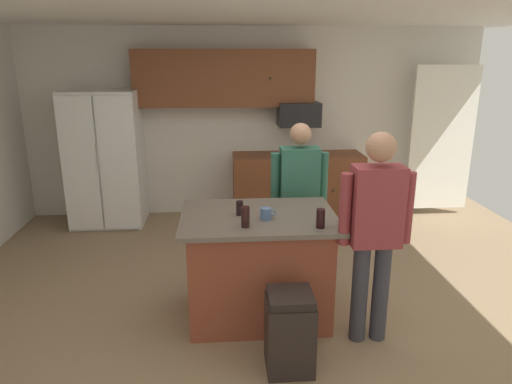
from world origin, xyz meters
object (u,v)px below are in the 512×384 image
Objects in this scene: glass_dark_ale at (245,217)px; glass_stout_tall at (321,218)px; tumbler_amber at (240,208)px; microwave_over_range at (299,114)px; kitchen_island at (259,265)px; trash_bin at (290,331)px; person_guest_left at (375,225)px; person_host_foreground at (299,191)px; mug_blue_stoneware at (266,214)px; refrigerator at (105,159)px.

glass_dark_ale is 1.09× the size of glass_stout_tall.
glass_stout_tall is at bearing -29.12° from tumbler_amber.
microwave_over_range is 3.07m from glass_dark_ale.
microwave_over_range is 0.43× the size of kitchen_island.
microwave_over_range is 3.63m from trash_bin.
glass_stout_tall reaches higher than kitchen_island.
glass_stout_tall is at bearing -5.64° from glass_dark_ale.
glass_stout_tall is at bearing -95.80° from microwave_over_range.
person_guest_left is 1.00m from glass_dark_ale.
trash_bin is at bearing 20.97° from person_host_foreground.
person_guest_left is at bearing -22.28° from mug_blue_stoneware.
refrigerator is at bearing 128.96° from glass_stout_tall.
person_guest_left reaches higher than microwave_over_range.
glass_dark_ale is at bearing -83.50° from tumbler_amber.
person_host_foreground is (0.46, 0.73, 0.44)m from kitchen_island.
person_guest_left is (0.86, -0.43, 0.51)m from kitchen_island.
kitchen_island is 1.08m from person_guest_left.
person_guest_left is (2.70, -2.95, 0.09)m from refrigerator.
refrigerator is at bearing 121.53° from trash_bin.
person_host_foreground is (-0.29, -1.90, -0.53)m from microwave_over_range.
kitchen_island is 0.77× the size of person_guest_left.
kitchen_island is 7.88× the size of glass_dark_ale.
microwave_over_range is 3.10m from person_guest_left.
microwave_over_range is 0.92× the size of trash_bin.
person_host_foreground is at bearing 89.62° from glass_stout_tall.
person_host_foreground is at bearing 78.70° from trash_bin.
microwave_over_range is (2.60, 0.12, 0.55)m from refrigerator.
glass_stout_tall is (-0.40, 0.10, 0.03)m from person_guest_left.
microwave_over_range is at bearing 2.60° from refrigerator.
kitchen_island is 0.81× the size of person_host_foreground.
person_host_foreground is 11.98× the size of mug_blue_stoneware.
mug_blue_stoneware is (0.05, -0.10, 0.51)m from kitchen_island.
glass_dark_ale is 0.91m from trash_bin.
person_host_foreground is at bearing 49.12° from tumbler_amber.
refrigerator is 3.89m from trash_bin.
refrigerator is 10.83× the size of glass_dark_ale.
person_host_foreground is 0.93m from mug_blue_stoneware.
kitchen_island is 0.62m from glass_dark_ale.
glass_stout_tall reaches higher than tumbler_amber.
tumbler_amber is at bearing 2.94° from person_guest_left.
mug_blue_stoneware is at bearing -54.11° from refrigerator.
mug_blue_stoneware reaches higher than kitchen_island.
microwave_over_range is at bearing 75.55° from mug_blue_stoneware.
person_host_foreground is at bearing 57.73° from kitchen_island.
refrigerator reaches higher than person_guest_left.
kitchen_island is at bearing 102.33° from trash_bin.
mug_blue_stoneware is at bearing 99.84° from trash_bin.
person_guest_left reaches higher than glass_stout_tall.
refrigerator is 3.15m from kitchen_island.
glass_dark_ale reaches higher than glass_stout_tall.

